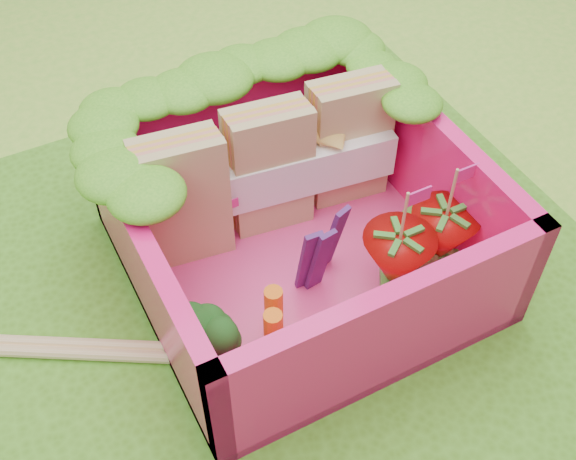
# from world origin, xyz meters

# --- Properties ---
(ground) EXTENTS (14.00, 14.00, 0.00)m
(ground) POSITION_xyz_m (0.00, 0.00, 0.00)
(ground) COLOR #78C838
(ground) RESTS_ON ground
(placemat) EXTENTS (2.60, 2.60, 0.03)m
(placemat) POSITION_xyz_m (0.00, 0.00, 0.01)
(placemat) COLOR #4D8E20
(placemat) RESTS_ON ground
(bento_floor) EXTENTS (1.30, 1.30, 0.05)m
(bento_floor) POSITION_xyz_m (0.10, 0.05, 0.06)
(bento_floor) COLOR #EA3B83
(bento_floor) RESTS_ON placemat
(bento_box) EXTENTS (1.30, 1.30, 0.55)m
(bento_box) POSITION_xyz_m (0.10, 0.05, 0.31)
(bento_box) COLOR #FF1570
(bento_box) RESTS_ON placemat
(lettuce_ruffle) EXTENTS (1.43, 0.77, 0.11)m
(lettuce_ruffle) POSITION_xyz_m (0.10, 0.52, 0.64)
(lettuce_ruffle) COLOR #3A951B
(lettuce_ruffle) RESTS_ON bento_box
(sandwich_stack) EXTENTS (1.09, 0.30, 0.59)m
(sandwich_stack) POSITION_xyz_m (0.10, 0.31, 0.37)
(sandwich_stack) COLOR tan
(sandwich_stack) RESTS_ON bento_floor
(broccoli) EXTENTS (0.31, 0.31, 0.25)m
(broccoli) POSITION_xyz_m (-0.42, -0.22, 0.25)
(broccoli) COLOR #74A44F
(broccoli) RESTS_ON bento_floor
(carrot_sticks) EXTENTS (0.12, 0.16, 0.24)m
(carrot_sticks) POSITION_xyz_m (-0.17, -0.26, 0.20)
(carrot_sticks) COLOR orange
(carrot_sticks) RESTS_ON bento_floor
(purple_wedges) EXTENTS (0.21, 0.11, 0.38)m
(purple_wedges) POSITION_xyz_m (0.11, -0.10, 0.27)
(purple_wedges) COLOR #461A5E
(purple_wedges) RESTS_ON bento_floor
(strawberry_left) EXTENTS (0.28, 0.28, 0.52)m
(strawberry_left) POSITION_xyz_m (0.36, -0.25, 0.23)
(strawberry_left) COLOR #B3100B
(strawberry_left) RESTS_ON bento_floor
(strawberry_right) EXTENTS (0.27, 0.27, 0.51)m
(strawberry_right) POSITION_xyz_m (0.59, -0.22, 0.22)
(strawberry_right) COLOR #B3100B
(strawberry_right) RESTS_ON bento_floor
(snap_peas) EXTENTS (0.56, 0.57, 0.05)m
(snap_peas) POSITION_xyz_m (0.50, -0.18, 0.11)
(snap_peas) COLOR #52C43D
(snap_peas) RESTS_ON bento_floor
(chopsticks) EXTENTS (1.96, 1.17, 0.05)m
(chopsticks) POSITION_xyz_m (-0.97, 0.14, 0.05)
(chopsticks) COLOR #DFBA7A
(chopsticks) RESTS_ON placemat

